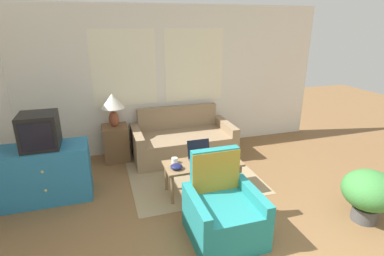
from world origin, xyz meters
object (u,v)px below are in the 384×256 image
at_px(table_lamp, 113,104).
at_px(coffee_table, 203,166).
at_px(armchair, 223,213).
at_px(cup_navy, 175,160).
at_px(laptop, 201,157).
at_px(snack_bowl, 176,167).
at_px(television, 39,131).
at_px(couch, 182,141).
at_px(potted_plant, 369,192).
at_px(cup_yellow, 222,158).

distance_m(table_lamp, coffee_table, 1.92).
bearing_deg(table_lamp, armchair, -67.50).
bearing_deg(cup_navy, armchair, -75.12).
bearing_deg(table_lamp, coffee_table, -53.09).
height_order(coffee_table, laptop, laptop).
bearing_deg(armchair, laptop, 85.04).
height_order(armchair, snack_bowl, armchair).
bearing_deg(television, couch, 21.91).
relative_size(laptop, snack_bowl, 2.05).
distance_m(couch, coffee_table, 1.31).
bearing_deg(potted_plant, snack_bowl, 150.88).
xyz_separation_m(cup_navy, potted_plant, (2.04, -1.34, -0.10)).
relative_size(cup_navy, snack_bowl, 0.54).
relative_size(coffee_table, cup_yellow, 12.44).
height_order(armchair, potted_plant, armchair).
bearing_deg(laptop, cup_yellow, -16.17).
bearing_deg(coffee_table, cup_navy, 163.56).
distance_m(couch, cup_navy, 1.29).
distance_m(couch, armchair, 2.25).
height_order(couch, coffee_table, couch).
bearing_deg(table_lamp, snack_bowl, -65.72).
bearing_deg(couch, table_lamp, 172.35).
distance_m(armchair, cup_yellow, 1.03).
distance_m(armchair, cup_navy, 1.12).
xyz_separation_m(couch, cup_yellow, (0.21, -1.31, 0.23)).
xyz_separation_m(laptop, potted_plant, (1.67, -1.29, -0.12)).
bearing_deg(table_lamp, cup_yellow, -47.13).
distance_m(cup_yellow, potted_plant, 1.85).
xyz_separation_m(table_lamp, laptop, (1.08, -1.39, -0.50)).
xyz_separation_m(coffee_table, laptop, (-0.01, 0.07, 0.12)).
height_order(laptop, cup_yellow, laptop).
xyz_separation_m(armchair, coffee_table, (0.10, 0.95, 0.11)).
relative_size(cup_navy, cup_yellow, 0.99).
height_order(table_lamp, snack_bowl, table_lamp).
height_order(television, snack_bowl, television).
distance_m(laptop, cup_yellow, 0.29).
relative_size(table_lamp, coffee_table, 0.53).
bearing_deg(couch, armchair, -94.13).
relative_size(cup_navy, potted_plant, 0.13).
bearing_deg(laptop, table_lamp, 127.96).
height_order(couch, cup_yellow, couch).
bearing_deg(cup_yellow, laptop, 163.83).
relative_size(coffee_table, laptop, 3.27).
distance_m(armchair, potted_plant, 1.78).
height_order(television, laptop, television).
height_order(armchair, cup_yellow, armchair).
relative_size(armchair, table_lamp, 1.67).
bearing_deg(coffee_table, television, 167.79).
height_order(couch, table_lamp, table_lamp).
bearing_deg(cup_navy, potted_plant, -33.27).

